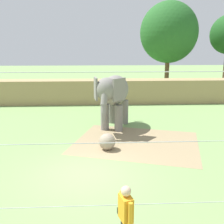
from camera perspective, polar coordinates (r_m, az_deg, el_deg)
The scene contains 8 objects.
ground_plane at distance 9.83m, azimuth -5.56°, elevation -13.23°, with size 120.00×120.00×0.00m, color #759956.
dirt_patch at distance 12.82m, azimuth 5.32°, elevation -6.60°, with size 5.80×4.57×0.01m, color #937F5B.
embankment_wall at distance 21.66m, azimuth -4.20°, elevation 4.48°, with size 36.00×1.80×1.92m, color tan.
elephant at distance 14.55m, azimuth 0.36°, elevation 4.10°, with size 2.32×3.93×3.03m.
enrichment_ball at distance 11.79m, azimuth -1.06°, elevation -6.47°, with size 0.74×0.74×0.74m, color gray.
cable_fence at distance 6.13m, azimuth -7.27°, elevation -9.29°, with size 11.24×0.25×4.12m.
zookeeper at distance 6.04m, azimuth 2.99°, elevation -22.03°, with size 0.33×0.57×1.67m.
tree_behind_wall at distance 27.51m, azimuth 12.28°, elevation 16.56°, with size 5.65×5.65×8.90m.
Camera 1 is at (0.47, -8.75, 4.46)m, focal length 41.95 mm.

